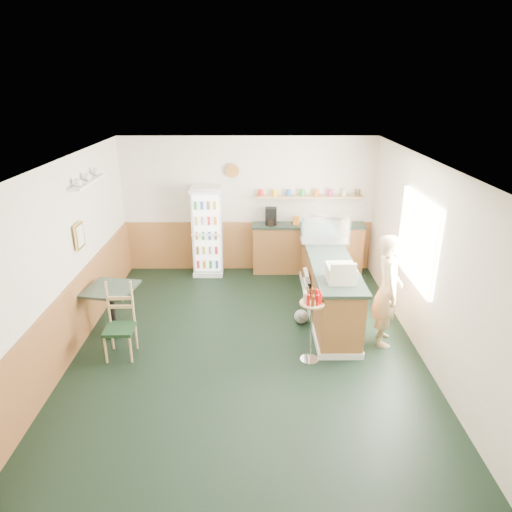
{
  "coord_description": "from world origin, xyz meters",
  "views": [
    {
      "loc": [
        0.12,
        -5.86,
        3.69
      ],
      "look_at": [
        0.15,
        0.6,
        1.19
      ],
      "focal_mm": 32.0,
      "sensor_mm": 36.0,
      "label": 1
    }
  ],
  "objects_px": {
    "drinks_fridge": "(207,231)",
    "shopkeeper": "(388,290)",
    "condiment_stand": "(312,314)",
    "display_case": "(325,231)",
    "cafe_table": "(112,301)",
    "cash_register": "(341,273)",
    "cafe_chair": "(120,318)"
  },
  "relations": [
    {
      "from": "drinks_fridge",
      "to": "shopkeeper",
      "type": "height_order",
      "value": "drinks_fridge"
    },
    {
      "from": "shopkeeper",
      "to": "condiment_stand",
      "type": "relative_size",
      "value": 1.6
    },
    {
      "from": "display_case",
      "to": "condiment_stand",
      "type": "bearing_deg",
      "value": -102.3
    },
    {
      "from": "display_case",
      "to": "shopkeeper",
      "type": "distance_m",
      "value": 1.77
    },
    {
      "from": "shopkeeper",
      "to": "condiment_stand",
      "type": "bearing_deg",
      "value": 122.0
    },
    {
      "from": "condiment_stand",
      "to": "cafe_table",
      "type": "height_order",
      "value": "condiment_stand"
    },
    {
      "from": "drinks_fridge",
      "to": "shopkeeper",
      "type": "distance_m",
      "value": 3.89
    },
    {
      "from": "display_case",
      "to": "cash_register",
      "type": "distance_m",
      "value": 1.59
    },
    {
      "from": "display_case",
      "to": "cafe_chair",
      "type": "distance_m",
      "value": 3.7
    },
    {
      "from": "cash_register",
      "to": "shopkeeper",
      "type": "height_order",
      "value": "shopkeeper"
    },
    {
      "from": "drinks_fridge",
      "to": "display_case",
      "type": "xyz_separation_m",
      "value": [
        2.16,
        -1.06,
        0.36
      ]
    },
    {
      "from": "condiment_stand",
      "to": "shopkeeper",
      "type": "bearing_deg",
      "value": 23.17
    },
    {
      "from": "cafe_table",
      "to": "cafe_chair",
      "type": "xyz_separation_m",
      "value": [
        0.28,
        -0.55,
        0.02
      ]
    },
    {
      "from": "condiment_stand",
      "to": "cafe_chair",
      "type": "relative_size",
      "value": 0.98
    },
    {
      "from": "shopkeeper",
      "to": "cafe_chair",
      "type": "distance_m",
      "value": 3.84
    },
    {
      "from": "cash_register",
      "to": "shopkeeper",
      "type": "relative_size",
      "value": 0.24
    },
    {
      "from": "display_case",
      "to": "condiment_stand",
      "type": "height_order",
      "value": "display_case"
    },
    {
      "from": "display_case",
      "to": "cash_register",
      "type": "relative_size",
      "value": 1.99
    },
    {
      "from": "drinks_fridge",
      "to": "cafe_table",
      "type": "relative_size",
      "value": 2.19
    },
    {
      "from": "shopkeeper",
      "to": "cafe_table",
      "type": "relative_size",
      "value": 2.09
    },
    {
      "from": "drinks_fridge",
      "to": "condiment_stand",
      "type": "xyz_separation_m",
      "value": [
        1.71,
        -3.14,
        -0.16
      ]
    },
    {
      "from": "cash_register",
      "to": "condiment_stand",
      "type": "distance_m",
      "value": 0.77
    },
    {
      "from": "drinks_fridge",
      "to": "cafe_chair",
      "type": "distance_m",
      "value": 3.1
    },
    {
      "from": "condiment_stand",
      "to": "cash_register",
      "type": "bearing_deg",
      "value": 47.01
    },
    {
      "from": "shopkeeper",
      "to": "cafe_chair",
      "type": "bearing_deg",
      "value": 103.07
    },
    {
      "from": "condiment_stand",
      "to": "cafe_table",
      "type": "bearing_deg",
      "value": 165.47
    },
    {
      "from": "drinks_fridge",
      "to": "cafe_chair",
      "type": "xyz_separation_m",
      "value": [
        -0.96,
        -2.93,
        -0.32
      ]
    },
    {
      "from": "condiment_stand",
      "to": "cafe_table",
      "type": "relative_size",
      "value": 1.3
    },
    {
      "from": "cash_register",
      "to": "condiment_stand",
      "type": "bearing_deg",
      "value": -134.28
    },
    {
      "from": "cash_register",
      "to": "cafe_chair",
      "type": "height_order",
      "value": "cash_register"
    },
    {
      "from": "shopkeeper",
      "to": "cafe_chair",
      "type": "relative_size",
      "value": 1.56
    },
    {
      "from": "cash_register",
      "to": "cafe_table",
      "type": "height_order",
      "value": "cash_register"
    }
  ]
}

